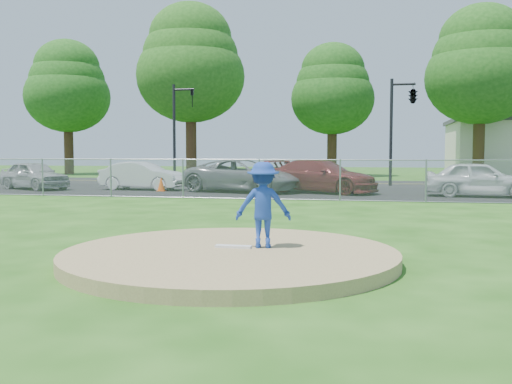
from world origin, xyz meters
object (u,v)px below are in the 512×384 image
at_px(parked_car_gray, 243,176).
at_px(parked_car_silver, 34,175).
at_px(parked_car_darkred, 322,176).
at_px(pitcher, 263,205).
at_px(tree_center, 333,89).
at_px(tree_left, 191,63).
at_px(traffic_signal_center, 411,97).
at_px(traffic_cone, 161,183).
at_px(tree_right, 481,64).
at_px(traffic_signal_left, 178,124).
at_px(tree_far_left, 67,86).
at_px(parked_car_pearl, 480,179).
at_px(parked_car_white, 143,176).

bearing_deg(parked_car_gray, parked_car_silver, 105.87).
xyz_separation_m(parked_car_silver, parked_car_gray, (10.16, 0.27, 0.05)).
bearing_deg(parked_car_darkred, pitcher, -155.22).
bearing_deg(tree_center, pitcher, -87.50).
bearing_deg(tree_left, pitcher, -69.48).
xyz_separation_m(traffic_signal_center, pitcher, (-3.50, -21.66, -3.70)).
distance_m(traffic_cone, parked_car_gray, 3.77).
bearing_deg(tree_right, parked_car_darkred, -119.34).
bearing_deg(traffic_signal_left, traffic_cone, -76.91).
xyz_separation_m(tree_far_left, traffic_signal_center, (25.97, -11.00, -2.45)).
height_order(pitcher, parked_car_pearl, pitcher).
distance_m(tree_right, parked_car_white, 24.56).
distance_m(traffic_signal_left, parked_car_darkred, 10.95).
relative_size(tree_left, traffic_signal_left, 2.24).
bearing_deg(tree_center, parked_car_darkred, -86.93).
height_order(tree_far_left, parked_car_gray, tree_far_left).
xyz_separation_m(traffic_signal_center, parked_car_white, (-12.45, -5.77, -3.94)).
relative_size(tree_left, parked_car_white, 3.14).
bearing_deg(tree_right, tree_left, -177.14).
xyz_separation_m(tree_far_left, traffic_cone, (14.76, -17.53, -6.70)).
relative_size(traffic_cone, parked_car_pearl, 0.17).
relative_size(traffic_signal_center, pitcher, 3.96).
xyz_separation_m(parked_car_darkred, parked_car_pearl, (6.33, -0.87, -0.02)).
bearing_deg(pitcher, tree_center, -96.21).
height_order(tree_left, parked_car_darkred, tree_left).
distance_m(traffic_signal_center, parked_car_white, 14.27).
bearing_deg(traffic_signal_center, pitcher, -99.17).
bearing_deg(traffic_signal_left, parked_car_darkred, -34.79).
relative_size(pitcher, parked_car_pearl, 0.34).
height_order(traffic_signal_left, parked_car_gray, traffic_signal_left).
bearing_deg(tree_far_left, tree_right, -1.85).
relative_size(pitcher, traffic_cone, 2.02).
bearing_deg(parked_car_silver, parked_car_pearl, -66.63).
xyz_separation_m(tree_center, traffic_cone, (-6.24, -18.53, -6.11)).
height_order(traffic_signal_center, pitcher, traffic_signal_center).
height_order(tree_right, parked_car_silver, tree_right).
xyz_separation_m(tree_right, pitcher, (-8.53, -31.66, -6.74)).
height_order(pitcher, parked_car_gray, pitcher).
relative_size(traffic_signal_center, parked_car_darkred, 1.12).
bearing_deg(tree_left, tree_center, 16.70).
relative_size(tree_center, parked_car_gray, 1.88).
height_order(traffic_signal_left, traffic_cone, traffic_signal_left).
bearing_deg(traffic_cone, parked_car_white, 148.28).
bearing_deg(tree_center, tree_right, -11.31).
relative_size(traffic_signal_left, parked_car_white, 1.40).
relative_size(tree_center, parked_car_pearl, 2.37).
bearing_deg(pitcher, parked_car_darkred, -96.86).
distance_m(pitcher, parked_car_pearl, 15.83).
bearing_deg(parked_car_silver, pitcher, -112.38).
relative_size(tree_left, parked_car_darkred, 2.52).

